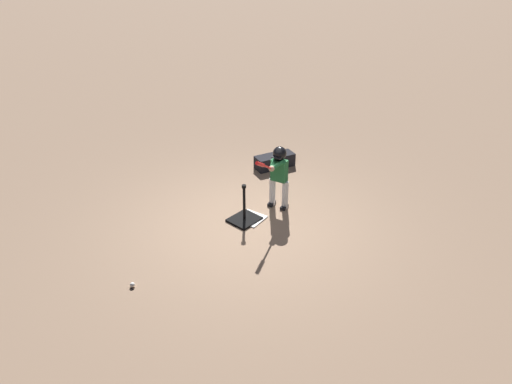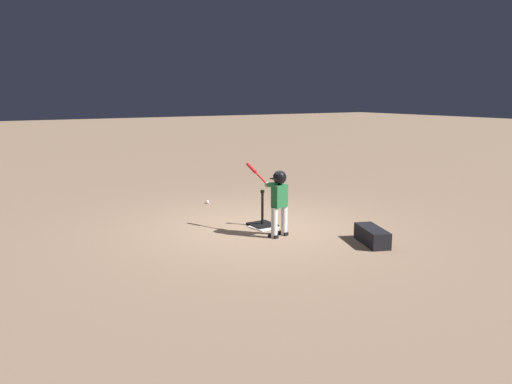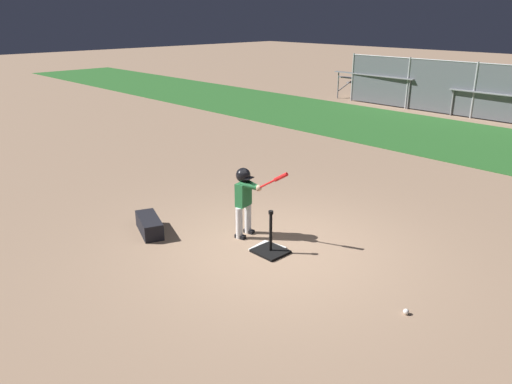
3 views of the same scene
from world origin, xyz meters
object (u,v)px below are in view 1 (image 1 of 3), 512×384
Objects in this scene: batting_tee at (244,216)px; equipment_bag at (275,161)px; batter_child at (278,170)px; baseball at (132,285)px.

batting_tee reaches higher than equipment_bag.
batter_child reaches higher than baseball.
equipment_bag is (-1.97, -0.97, 0.06)m from batting_tee.
equipment_bag is at bearing -153.88° from batting_tee.
batting_tee is 9.57× the size of baseball.
batter_child is 1.50× the size of equipment_bag.
batting_tee is at bearing 46.67° from equipment_bag.
baseball is (2.39, 0.01, -0.04)m from batting_tee.
batter_child is 1.77m from equipment_bag.
baseball is 0.09× the size of equipment_bag.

